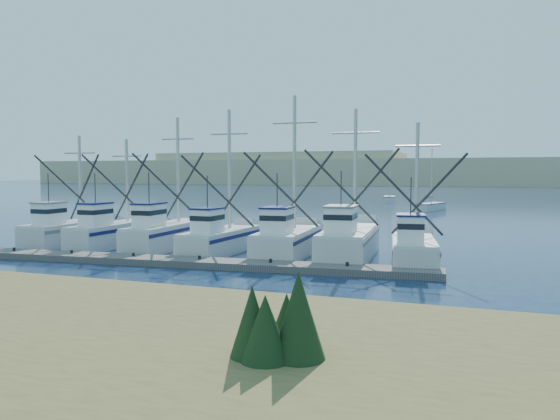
% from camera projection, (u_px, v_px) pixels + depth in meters
% --- Properties ---
extents(ground, '(500.00, 500.00, 0.00)m').
position_uv_depth(ground, '(236.00, 302.00, 21.27)').
color(ground, '#0C1B39').
rests_on(ground, ground).
extents(floating_dock, '(27.53, 3.87, 0.37)m').
position_uv_depth(floating_dock, '(183.00, 262.00, 29.68)').
color(floating_dock, '#655F5A').
rests_on(floating_dock, ground).
extents(dune_ridge, '(360.00, 60.00, 10.00)m').
position_uv_depth(dune_ridge, '(453.00, 172.00, 218.13)').
color(dune_ridge, tan).
rests_on(dune_ridge, ground).
extents(trawler_fleet, '(26.41, 8.86, 9.73)m').
position_uv_depth(trawler_fleet, '(224.00, 237.00, 34.15)').
color(trawler_fleet, silver).
rests_on(trawler_fleet, ground).
extents(sailboat_near, '(3.62, 6.33, 8.10)m').
position_uv_depth(sailboat_near, '(431.00, 207.00, 71.70)').
color(sailboat_near, silver).
rests_on(sailboat_near, ground).
extents(sailboat_far, '(2.39, 5.18, 8.10)m').
position_uv_depth(sailboat_far, '(390.00, 199.00, 92.01)').
color(sailboat_far, silver).
rests_on(sailboat_far, ground).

